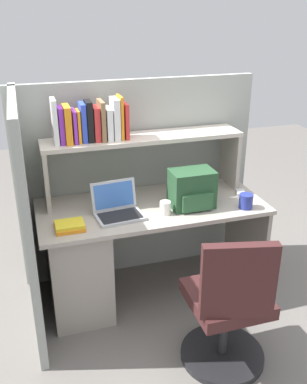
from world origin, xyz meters
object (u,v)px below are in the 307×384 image
computer_mouse (241,193)px  paper_cup (165,208)px  backpack (192,189)px  laptop (117,208)px  snack_canister (246,201)px  office_chair (228,312)px

computer_mouse → paper_cup: size_ratio=1.16×
backpack → computer_mouse: backpack is taller
laptop → paper_cup: 0.32m
backpack → computer_mouse: size_ratio=2.88×
backpack → computer_mouse: bearing=9.7°
laptop → snack_canister: 0.89m
snack_canister → office_chair: bearing=-123.7°
paper_cup → backpack: bearing=14.8°
snack_canister → backpack: bearing=159.1°
backpack → paper_cup: size_ratio=3.33×
laptop → snack_canister: (0.88, -0.15, 0.00)m
backpack → paper_cup: (-0.21, -0.06, -0.08)m
computer_mouse → paper_cup: paper_cup is taller
laptop → computer_mouse: size_ratio=3.21×
computer_mouse → snack_canister: 0.22m
laptop → office_chair: 0.98m
computer_mouse → snack_canister: (-0.07, -0.21, 0.04)m
backpack → snack_canister: 0.38m
backpack → paper_cup: backpack is taller
paper_cup → snack_canister: (0.57, -0.08, 0.01)m
paper_cup → office_chair: bearing=-76.9°
computer_mouse → snack_canister: bearing=-89.9°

